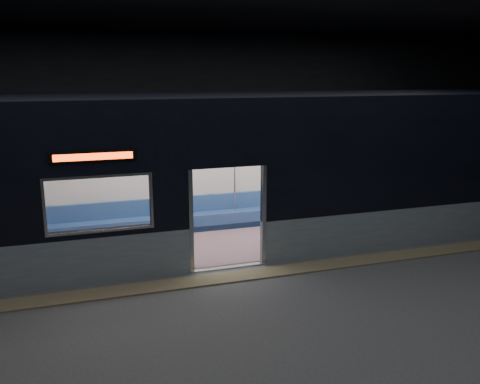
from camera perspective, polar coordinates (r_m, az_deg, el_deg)
station_floor at (r=9.34m, az=0.55°, el=-10.82°), size 24.00×14.00×0.01m
station_envelope at (r=8.53m, az=0.61°, el=12.30°), size 24.00×14.00×5.00m
tactile_strip at (r=9.81m, az=-0.48°, el=-9.47°), size 22.80×0.50×0.03m
metro_car at (r=11.14m, az=-3.61°, el=3.09°), size 18.00×3.04×3.35m
passenger at (r=13.91m, az=12.72°, el=0.46°), size 0.44×0.72×1.39m
handbag at (r=13.75m, az=13.23°, el=-0.25°), size 0.31×0.29×0.13m
transit_map at (r=14.41m, az=14.70°, el=3.53°), size 1.02×0.03×0.66m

